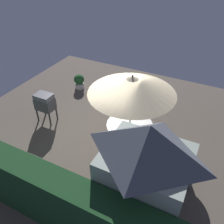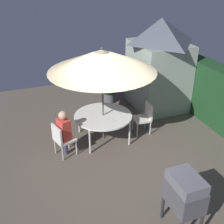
% 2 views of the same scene
% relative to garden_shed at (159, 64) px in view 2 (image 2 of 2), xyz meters
% --- Properties ---
extents(ground_plane, '(11.00, 11.00, 0.00)m').
position_rel_garden_shed_xyz_m(ground_plane, '(2.33, -2.37, -1.52)').
color(ground_plane, brown).
extents(garden_shed, '(1.98, 1.69, 2.99)m').
position_rel_garden_shed_xyz_m(garden_shed, '(0.00, 0.00, 0.00)').
color(garden_shed, gray).
rests_on(garden_shed, ground).
extents(patio_table, '(1.60, 1.60, 0.74)m').
position_rel_garden_shed_xyz_m(patio_table, '(1.36, -2.42, -0.82)').
color(patio_table, white).
rests_on(patio_table, ground).
extents(patio_umbrella, '(2.77, 2.77, 2.63)m').
position_rel_garden_shed_xyz_m(patio_umbrella, '(1.36, -2.42, 0.77)').
color(patio_umbrella, '#4C4C51').
rests_on(patio_umbrella, ground).
extents(bbq_grill, '(0.70, 0.51, 1.20)m').
position_rel_garden_shed_xyz_m(bbq_grill, '(4.76, -2.06, -0.68)').
color(bbq_grill, '#47474C').
rests_on(bbq_grill, ground).
extents(chair_near_shed, '(0.58, 0.58, 0.90)m').
position_rel_garden_shed_xyz_m(chair_near_shed, '(1.75, -3.66, -1.00)').
color(chair_near_shed, silver).
rests_on(chair_near_shed, ground).
extents(chair_far_side, '(0.50, 0.50, 0.90)m').
position_rel_garden_shed_xyz_m(chair_far_side, '(1.46, -1.18, -1.00)').
color(chair_far_side, silver).
rests_on(chair_far_side, ground).
extents(potted_plant_by_grill, '(0.74, 0.74, 1.03)m').
position_rel_garden_shed_xyz_m(potted_plant_by_grill, '(-0.84, -1.44, -0.93)').
color(potted_plant_by_grill, '#4C4C51').
rests_on(potted_plant_by_grill, ground).
extents(person_in_red, '(0.40, 0.33, 1.26)m').
position_rel_garden_shed_xyz_m(person_in_red, '(1.73, -3.58, -0.74)').
color(person_in_red, '#CC3D33').
rests_on(person_in_red, ground).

